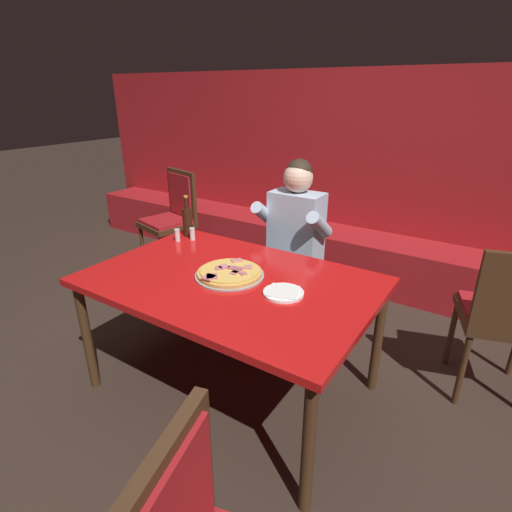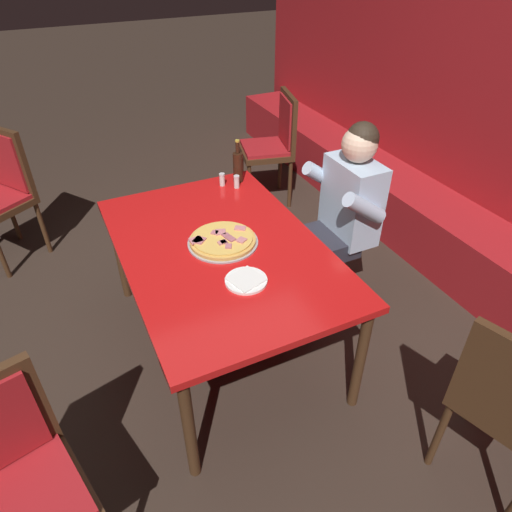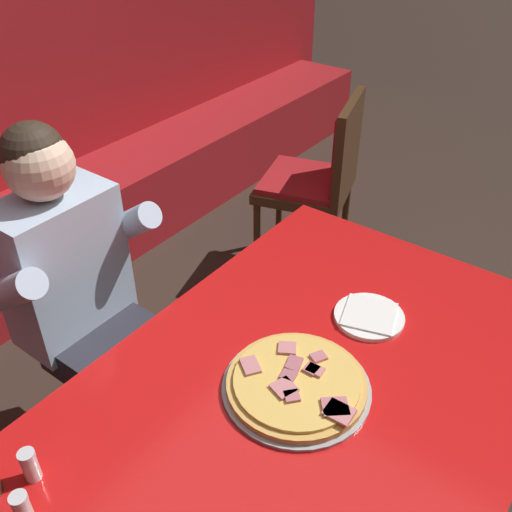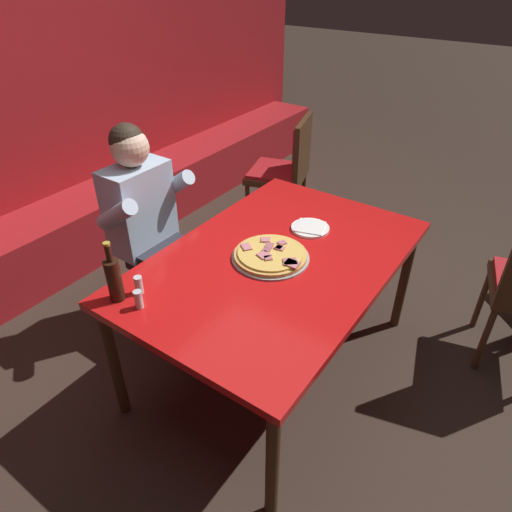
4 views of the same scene
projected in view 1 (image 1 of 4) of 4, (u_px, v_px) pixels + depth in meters
The scene contains 12 objects.
ground_plane at pixel (233, 386), 2.50m from camera, with size 24.00×24.00×0.00m, color #33261E.
booth_wall_panel at pixel (365, 176), 3.82m from camera, with size 6.80×0.16×1.90m, color #A3191E.
booth_bench at pixel (346, 256), 3.85m from camera, with size 6.46×0.48×0.46m, color #A3191E.
main_dining_table at pixel (230, 289), 2.24m from camera, with size 1.58×1.05×0.75m.
pizza at pixel (229, 273), 2.23m from camera, with size 0.39×0.39×0.05m.
plate_white_paper at pixel (283, 293), 2.04m from camera, with size 0.21×0.21×0.02m.
beer_bottle at pixel (187, 221), 2.82m from camera, with size 0.07×0.07×0.29m.
shaker_parmesan at pixel (177, 236), 2.74m from camera, with size 0.04×0.04×0.09m.
shaker_black_pepper at pixel (192, 234), 2.77m from camera, with size 0.04×0.04×0.09m.
diner_seated_blue_shirt at pixel (290, 240), 2.90m from camera, with size 0.53×0.53×1.27m.
dining_chair_far_right at pixel (508, 312), 2.20m from camera, with size 0.55×0.55×0.97m.
dining_chair_side_aisle at pixel (173, 214), 3.94m from camera, with size 0.53×0.53×1.00m.
Camera 1 is at (1.21, -1.59, 1.72)m, focal length 28.00 mm.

